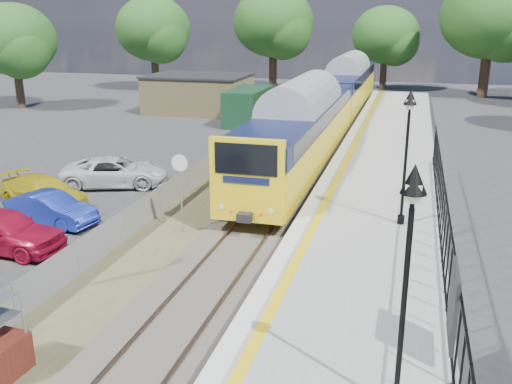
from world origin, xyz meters
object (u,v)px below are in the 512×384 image
at_px(speed_sign, 180,180).
at_px(car_blue, 51,209).
at_px(victorian_lamp_south, 410,234).
at_px(car_white, 115,172).
at_px(train, 331,100).
at_px(car_red, 3,230).
at_px(victorian_lamp_north, 408,126).
at_px(car_yellow, 44,192).

relative_size(speed_sign, car_blue, 0.80).
height_order(victorian_lamp_south, car_white, victorian_lamp_south).
relative_size(train, car_red, 9.31).
distance_m(victorian_lamp_north, speed_sign, 8.14).
relative_size(train, car_white, 8.24).
height_order(victorian_lamp_north, car_white, victorian_lamp_north).
bearing_deg(victorian_lamp_north, car_blue, -175.04).
bearing_deg(speed_sign, car_yellow, 166.67).
distance_m(train, speed_sign, 20.55).
relative_size(speed_sign, car_white, 0.61).
relative_size(victorian_lamp_north, car_blue, 1.22).
xyz_separation_m(victorian_lamp_south, victorian_lamp_north, (-0.20, 10.00, 0.00)).
bearing_deg(car_red, car_white, 4.52).
bearing_deg(speed_sign, car_white, 136.01).
bearing_deg(victorian_lamp_south, train, 100.52).
bearing_deg(car_white, speed_sign, -151.63).
distance_m(train, car_blue, 22.24).
bearing_deg(car_blue, victorian_lamp_south, -114.04).
height_order(train, car_white, train).
height_order(car_blue, car_white, car_white).
bearing_deg(victorian_lamp_south, victorian_lamp_north, 91.15).
relative_size(car_red, car_blue, 1.16).
xyz_separation_m(victorian_lamp_south, speed_sign, (-8.00, 9.24, -2.21)).
distance_m(speed_sign, car_red, 6.29).
distance_m(victorian_lamp_south, victorian_lamp_north, 10.00).
xyz_separation_m(car_red, car_blue, (0.03, 2.71, -0.12)).
xyz_separation_m(victorian_lamp_north, car_red, (-13.12, -3.84, -3.55)).
xyz_separation_m(train, car_yellow, (-9.37, -18.97, -1.70)).
xyz_separation_m(car_red, car_yellow, (-1.55, 4.50, -0.11)).
bearing_deg(speed_sign, car_blue, -177.62).
height_order(train, car_red, train).
bearing_deg(car_blue, train, -10.91).
xyz_separation_m(victorian_lamp_south, car_red, (-13.32, 6.16, -3.55)).
height_order(car_blue, car_yellow, car_yellow).
relative_size(train, car_blue, 10.81).
bearing_deg(speed_sign, victorian_lamp_south, -50.73).
bearing_deg(car_blue, car_red, -170.89).
bearing_deg(victorian_lamp_north, car_white, 162.31).
bearing_deg(victorian_lamp_south, car_blue, 146.30).
height_order(victorian_lamp_south, speed_sign, victorian_lamp_south).
distance_m(car_red, car_yellow, 4.76).
xyz_separation_m(car_red, car_white, (-0.17, 8.08, -0.06)).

